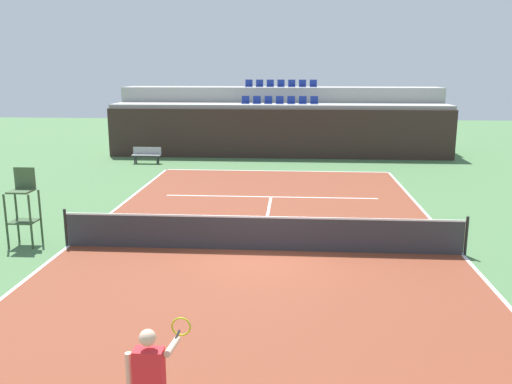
{
  "coord_description": "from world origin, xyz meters",
  "views": [
    {
      "loc": [
        0.88,
        -14.27,
        4.91
      ],
      "look_at": [
        -0.28,
        2.0,
        1.2
      ],
      "focal_mm": 38.21,
      "sensor_mm": 36.0,
      "label": 1
    }
  ],
  "objects": [
    {
      "name": "sideline_left",
      "position": [
        -5.45,
        0.0,
        0.01
      ],
      "size": [
        0.1,
        24.0,
        0.0
      ],
      "primitive_type": "cube",
      "color": "white",
      "rests_on": "court_surface"
    },
    {
      "name": "player_bench",
      "position": [
        -6.9,
        13.72,
        0.51
      ],
      "size": [
        1.5,
        0.4,
        0.85
      ],
      "color": "#99999E",
      "rests_on": "ground_plane"
    },
    {
      "name": "back_wall",
      "position": [
        0.0,
        15.92,
        1.36
      ],
      "size": [
        19.24,
        0.3,
        2.72
      ],
      "primitive_type": "cube",
      "color": "#33231E",
      "rests_on": "ground_plane"
    },
    {
      "name": "stands_tier_upper",
      "position": [
        0.0,
        19.67,
        1.9
      ],
      "size": [
        19.24,
        2.4,
        3.8
      ],
      "primitive_type": "cube",
      "color": "#9E9E99",
      "rests_on": "ground_plane"
    },
    {
      "name": "seating_row_lower",
      "position": [
        0.0,
        17.37,
        3.05
      ],
      "size": [
        4.39,
        0.44,
        0.44
      ],
      "color": "navy",
      "rests_on": "stands_tier_lower"
    },
    {
      "name": "tennis_net",
      "position": [
        0.0,
        0.0,
        0.51
      ],
      "size": [
        11.08,
        0.08,
        1.07
      ],
      "color": "black",
      "rests_on": "court_surface"
    },
    {
      "name": "ground_plane",
      "position": [
        0.0,
        0.0,
        0.0
      ],
      "size": [
        80.0,
        80.0,
        0.0
      ],
      "primitive_type": "plane",
      "color": "#477042"
    },
    {
      "name": "umpire_chair",
      "position": [
        -6.7,
        0.06,
        1.19
      ],
      "size": [
        0.76,
        0.66,
        2.2
      ],
      "color": "#334C2D",
      "rests_on": "ground_plane"
    },
    {
      "name": "baseline_far",
      "position": [
        0.0,
        11.95,
        0.01
      ],
      "size": [
        11.0,
        0.1,
        0.0
      ],
      "primitive_type": "cube",
      "color": "white",
      "rests_on": "court_surface"
    },
    {
      "name": "seating_row_upper",
      "position": [
        0.0,
        19.77,
        3.93
      ],
      "size": [
        4.39,
        0.44,
        0.44
      ],
      "color": "navy",
      "rests_on": "stands_tier_upper"
    },
    {
      "name": "stands_tier_lower",
      "position": [
        0.0,
        17.27,
        1.46
      ],
      "size": [
        19.24,
        2.4,
        2.93
      ],
      "primitive_type": "cube",
      "color": "#9E9E99",
      "rests_on": "ground_plane"
    },
    {
      "name": "service_line_far",
      "position": [
        0.0,
        6.4,
        0.01
      ],
      "size": [
        8.26,
        0.1,
        0.0
      ],
      "primitive_type": "cube",
      "color": "white",
      "rests_on": "court_surface"
    },
    {
      "name": "player",
      "position": [
        -0.92,
        -8.1,
        0.98
      ],
      "size": [
        0.69,
        0.98,
        1.71
      ],
      "rotation": [
        0.0,
        0.0,
        -0.11
      ],
      "color": "black",
      "rests_on": "court_surface"
    },
    {
      "name": "court_surface",
      "position": [
        0.0,
        0.0,
        0.01
      ],
      "size": [
        11.0,
        24.0,
        0.01
      ],
      "primitive_type": "cube",
      "color": "brown",
      "rests_on": "ground_plane"
    },
    {
      "name": "sideline_right",
      "position": [
        5.45,
        0.0,
        0.01
      ],
      "size": [
        0.1,
        24.0,
        0.0
      ],
      "primitive_type": "cube",
      "color": "white",
      "rests_on": "court_surface"
    },
    {
      "name": "centre_service_line",
      "position": [
        0.0,
        3.2,
        0.01
      ],
      "size": [
        0.1,
        6.4,
        0.0
      ],
      "primitive_type": "cube",
      "color": "white",
      "rests_on": "court_surface"
    }
  ]
}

